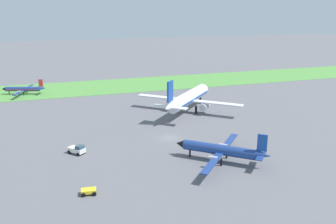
{
  "coord_description": "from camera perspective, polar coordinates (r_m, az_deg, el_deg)",
  "views": [
    {
      "loc": [
        -26.17,
        -75.36,
        28.67
      ],
      "look_at": [
        3.46,
        10.94,
        3.0
      ],
      "focal_mm": 39.0,
      "sensor_mm": 36.0,
      "label": 1
    }
  ],
  "objects": [
    {
      "name": "ground_plane",
      "position": [
        84.76,
        0.19,
        -4.06
      ],
      "size": [
        600.0,
        600.0,
        0.0
      ],
      "primitive_type": "plane",
      "color": "slate"
    },
    {
      "name": "grass_taxiway_strip",
      "position": [
        143.8,
        -8.1,
        4.07
      ],
      "size": [
        360.0,
        28.0,
        0.08
      ],
      "primitive_type": "cube",
      "color": "#549342",
      "rests_on": "ground_plane"
    },
    {
      "name": "airplane_taxiing_turboprop",
      "position": [
        137.22,
        -21.65,
        3.37
      ],
      "size": [
        14.93,
        17.27,
        5.34
      ],
      "rotation": [
        0.0,
        0.0,
        2.83
      ],
      "color": "navy",
      "rests_on": "ground_plane"
    },
    {
      "name": "airplane_foreground_turboprop",
      "position": [
        71.88,
        8.32,
        -5.87
      ],
      "size": [
        16.0,
        17.32,
        6.65
      ],
      "rotation": [
        0.0,
        0.0,
        2.4
      ],
      "color": "navy",
      "rests_on": "ground_plane"
    },
    {
      "name": "airplane_midfield_jet",
      "position": [
        105.15,
        3.16,
        2.16
      ],
      "size": [
        25.15,
        25.71,
        11.31
      ],
      "rotation": [
        0.0,
        0.0,
        0.81
      ],
      "color": "white",
      "rests_on": "ground_plane"
    },
    {
      "name": "pushback_tug_near_gate",
      "position": [
        77.75,
        -14.02,
        -5.69
      ],
      "size": [
        3.68,
        3.92,
        1.95
      ],
      "rotation": [
        0.0,
        0.0,
        5.4
      ],
      "color": "white",
      "rests_on": "ground_plane"
    },
    {
      "name": "baggage_cart_midfield",
      "position": [
        61.27,
        -12.29,
        -11.98
      ],
      "size": [
        2.58,
        2.03,
        0.9
      ],
      "rotation": [
        0.0,
        0.0,
        6.16
      ],
      "color": "yellow",
      "rests_on": "ground_plane"
    }
  ]
}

